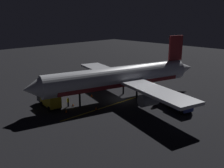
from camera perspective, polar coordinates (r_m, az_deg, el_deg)
ground_plane at (r=50.00m, az=1.62°, el=-3.54°), size 180.00×180.00×0.20m
apron_guide_stripe at (r=46.38m, az=-0.57°, el=-4.95°), size 1.11×20.98×0.01m
airliner at (r=49.03m, az=2.27°, el=1.48°), size 35.11×37.31×11.97m
baggage_truck at (r=46.84m, az=-14.14°, el=-3.49°), size 6.57×2.90×2.64m
catering_truck at (r=45.62m, az=14.63°, el=-4.17°), size 6.69×3.77×2.39m
ground_crew_worker at (r=46.32m, az=-9.99°, el=-4.06°), size 0.40×0.40×1.74m
traffic_cone_near_left at (r=46.69m, az=-8.90°, el=-4.69°), size 0.50×0.50×0.55m
traffic_cone_near_right at (r=51.42m, az=-4.67°, el=-2.63°), size 0.50×0.50×0.55m
traffic_cone_under_wing at (r=43.87m, az=-10.42°, el=-6.11°), size 0.50×0.50×0.55m
traffic_cone_far at (r=44.45m, az=-3.67°, el=-5.58°), size 0.50×0.50×0.55m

